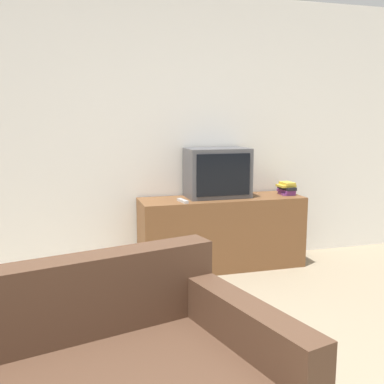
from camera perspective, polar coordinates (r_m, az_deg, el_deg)
name	(u,v)px	position (r m, az deg, el deg)	size (l,w,h in m)	color
wall_back	(123,133)	(4.32, -8.79, 7.37)	(9.00, 0.06, 2.60)	white
tv_stand	(222,233)	(4.38, 3.78, -5.15)	(1.58, 0.47, 0.69)	brown
television	(217,173)	(4.32, 3.24, 2.46)	(0.60, 0.36, 0.47)	#4C4C51
book_stack	(287,188)	(4.57, 11.92, 0.46)	(0.16, 0.22, 0.13)	#7A3884
remote_on_stand	(183,201)	(4.07, -1.19, -1.13)	(0.07, 0.18, 0.02)	#B7B7B7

